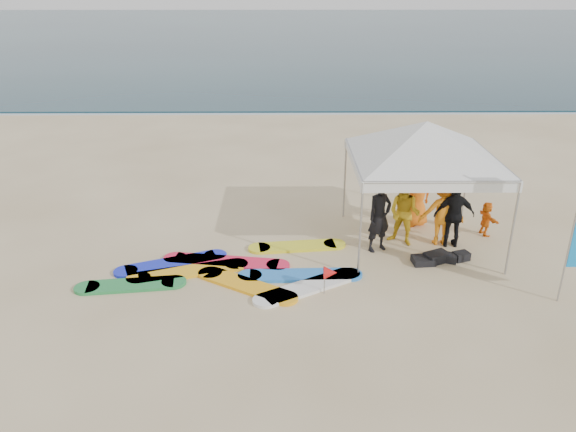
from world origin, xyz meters
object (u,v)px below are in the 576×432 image
Objects in this scene: canopy_tent at (427,122)px; person_orange_b at (417,195)px; surfboard_spread at (235,271)px; person_orange_a at (442,211)px; person_seated at (486,219)px; person_black_b at (454,215)px; person_yellow at (404,213)px; marker_pennant at (330,273)px; person_black_a at (379,216)px.

person_orange_b is at bearing 79.11° from canopy_tent.
person_orange_a is at bearing 16.57° from surfboard_spread.
person_seated is (1.67, -0.63, -0.40)m from person_orange_b.
person_orange_b is at bearing 58.50° from person_seated.
person_orange_a is 2.29m from canopy_tent.
person_black_b is at bearing -14.22° from canopy_tent.
person_yellow reaches higher than surfboard_spread.
marker_pennant is (-2.35, -2.45, -2.58)m from canopy_tent.
canopy_tent reaches higher than surfboard_spread.
person_yellow is at bearing -2.41° from person_black_a.
person_black_a is at bearing -120.95° from person_yellow.
person_yellow is 3.12m from marker_pennant.
person_orange_b reaches higher than person_black_b.
person_yellow reaches higher than person_seated.
person_yellow is 0.93m from person_orange_a.
person_seated is (2.23, 0.50, -0.38)m from person_yellow.
surfboard_spread is at bearing 7.78° from person_orange_b.
person_yellow is at bearing 50.09° from marker_pennant.
person_orange_a is (0.93, 0.02, 0.03)m from person_yellow.
person_seated is 1.41× the size of marker_pennant.
marker_pennant is at bearing 113.47° from person_seated.
person_orange_a is 0.30× the size of surfboard_spread.
person_black_a reaches higher than person_yellow.
person_orange_b reaches higher than surfboard_spread.
person_black_b reaches higher than surfboard_spread.
person_black_b is at bearing 150.69° from person_orange_a.
canopy_tent is (-0.82, 0.21, 2.25)m from person_black_b.
person_orange_a is 3.80m from marker_pennant.
canopy_tent is (0.36, 0.07, 2.25)m from person_yellow.
person_orange_a is 0.30m from person_black_b.
marker_pennant is 2.31m from surfboard_spread.
person_orange_a is at bearing 39.39° from marker_pennant.
canopy_tent is 7.34× the size of marker_pennant.
person_black_b is 1.41m from person_orange_b.
person_black_a reaches higher than person_orange_a.
person_black_b is (1.18, -0.14, 0.01)m from person_yellow.
canopy_tent is at bearing -12.07° from person_black_b.
surfboard_spread is (-4.42, -1.54, -3.04)m from canopy_tent.
canopy_tent is at bearing 92.11° from person_seated.
person_yellow is 1.26m from person_orange_b.
person_orange_b is 2.65× the size of marker_pennant.
canopy_tent reaches higher than person_yellow.
canopy_tent reaches higher than person_orange_a.
person_orange_a is 1.17m from person_orange_b.
marker_pennant is (-3.17, -2.24, -0.34)m from person_black_b.
person_orange_b is 0.36× the size of canopy_tent.
surfboard_spread is at bearing -127.80° from person_yellow.
person_orange_a is 1.02× the size of person_orange_b.
person_orange_b is (0.57, 1.13, 0.02)m from person_yellow.
person_black_b is 3.90m from marker_pennant.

